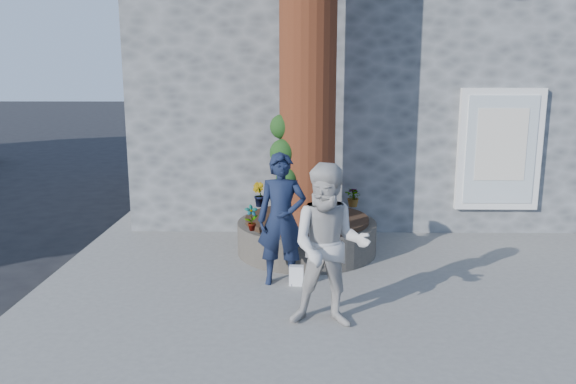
{
  "coord_description": "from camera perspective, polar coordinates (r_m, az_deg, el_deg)",
  "views": [
    {
      "loc": [
        0.63,
        -7.01,
        3.02
      ],
      "look_at": [
        0.5,
        1.48,
        1.25
      ],
      "focal_mm": 35.0,
      "sensor_mm": 36.0,
      "label": 1
    }
  ],
  "objects": [
    {
      "name": "shopping_bag",
      "position": [
        7.97,
        0.86,
        -8.48
      ],
      "size": [
        0.21,
        0.13,
        0.28
      ],
      "primitive_type": "cube",
      "rotation": [
        0.0,
        0.0,
        -0.05
      ],
      "color": "white",
      "rests_on": "pavement"
    },
    {
      "name": "plant_d",
      "position": [
        10.04,
        6.72,
        -0.54
      ],
      "size": [
        0.42,
        0.41,
        0.34
      ],
      "primitive_type": "imported",
      "rotation": [
        0.0,
        0.0,
        5.53
      ],
      "color": "gray",
      "rests_on": "planter"
    },
    {
      "name": "planter",
      "position": [
        9.38,
        1.91,
        -4.37
      ],
      "size": [
        2.3,
        2.3,
        0.6
      ],
      "color": "black",
      "rests_on": "pavement"
    },
    {
      "name": "ground",
      "position": [
        7.66,
        -3.97,
        -11.47
      ],
      "size": [
        120.0,
        120.0,
        0.0
      ],
      "primitive_type": "plane",
      "color": "black",
      "rests_on": "ground"
    },
    {
      "name": "man",
      "position": [
        7.81,
        -0.65,
        -2.8
      ],
      "size": [
        0.69,
        0.47,
        1.87
      ],
      "primitive_type": "imported",
      "rotation": [
        0.0,
        0.0,
        -0.03
      ],
      "color": "black",
      "rests_on": "pavement"
    },
    {
      "name": "woman",
      "position": [
        6.51,
        4.24,
        -5.52
      ],
      "size": [
        1.01,
        0.82,
        1.94
      ],
      "primitive_type": "imported",
      "rotation": [
        0.0,
        0.0,
        -0.1
      ],
      "color": "#BAB6B2",
      "rests_on": "pavement"
    },
    {
      "name": "plant_a",
      "position": [
        8.45,
        -3.74,
        -2.64
      ],
      "size": [
        0.25,
        0.21,
        0.4
      ],
      "primitive_type": "imported",
      "rotation": [
        0.0,
        0.0,
        0.37
      ],
      "color": "gray",
      "rests_on": "planter"
    },
    {
      "name": "plant_c",
      "position": [
        10.14,
        6.66,
        -0.48
      ],
      "size": [
        0.19,
        0.19,
        0.32
      ],
      "primitive_type": "imported",
      "rotation": [
        0.0,
        0.0,
        3.08
      ],
      "color": "gray",
      "rests_on": "planter"
    },
    {
      "name": "stone_shop",
      "position": [
        14.33,
        8.62,
        12.19
      ],
      "size": [
        10.3,
        8.3,
        6.3
      ],
      "color": "#505356",
      "rests_on": "ground"
    },
    {
      "name": "pavement",
      "position": [
        8.58,
        6.74,
        -8.48
      ],
      "size": [
        9.0,
        8.0,
        0.12
      ],
      "primitive_type": "cube",
      "color": "slate",
      "rests_on": "ground"
    },
    {
      "name": "plant_b",
      "position": [
        10.0,
        -3.01,
        -0.26
      ],
      "size": [
        0.33,
        0.33,
        0.43
      ],
      "primitive_type": "imported",
      "rotation": [
        0.0,
        0.0,
        2.43
      ],
      "color": "gray",
      "rests_on": "planter"
    },
    {
      "name": "yellow_line",
      "position": [
        9.32,
        -22.65,
        -8.06
      ],
      "size": [
        0.1,
        30.0,
        0.01
      ],
      "primitive_type": "cube",
      "color": "yellow",
      "rests_on": "ground"
    }
  ]
}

